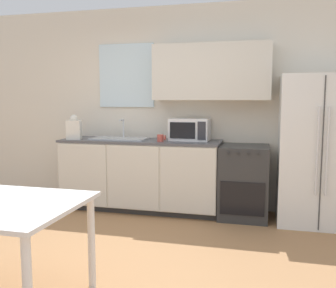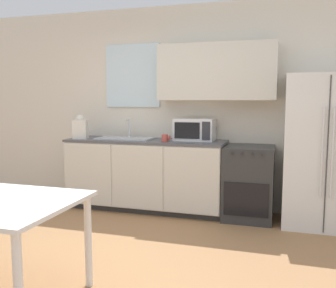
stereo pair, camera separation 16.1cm
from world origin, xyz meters
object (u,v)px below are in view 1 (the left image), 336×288
Objects in this scene: refrigerator at (317,150)px; microwave at (190,129)px; coffee_mug at (161,138)px; oven_range at (244,182)px.

microwave is (-1.54, 0.14, 0.20)m from refrigerator.
refrigerator is at bearing 3.39° from coffee_mug.
refrigerator reaches higher than microwave.
refrigerator is at bearing -1.62° from oven_range.
oven_range is 0.95m from microwave.
coffee_mug is (-1.87, -0.11, 0.11)m from refrigerator.
microwave is at bearing 37.17° from coffee_mug.
microwave reaches higher than oven_range.
oven_range is 0.94m from refrigerator.
oven_range is 1.78× the size of microwave.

